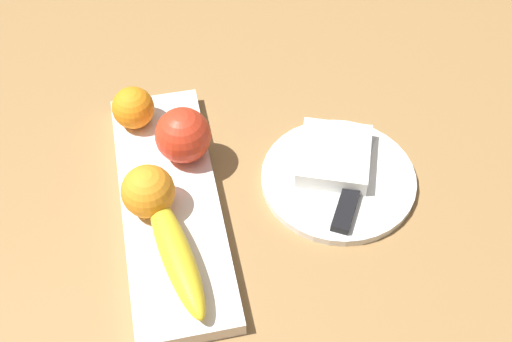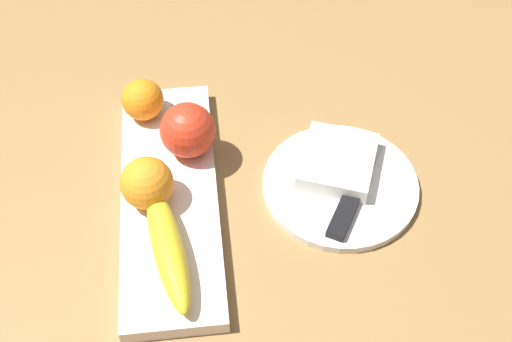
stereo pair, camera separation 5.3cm
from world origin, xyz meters
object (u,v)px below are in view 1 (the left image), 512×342
Objects in this scene: fruit_tray at (171,204)px; orange_near_apple at (148,191)px; knife at (350,196)px; apple at (183,135)px; folded_napkin at (334,156)px; dinner_plate at (338,179)px; orange_near_banana at (133,108)px; banana at (176,254)px.

fruit_tray is 5.74× the size of orange_near_apple.
orange_near_apple is 0.27m from knife.
folded_napkin is (-0.05, -0.20, -0.04)m from apple.
dinner_plate is (-0.07, -0.20, -0.06)m from apple.
apple is (0.07, -0.03, 0.05)m from fruit_tray.
apple reaches higher than orange_near_banana.
fruit_tray is at bearing -71.69° from orange_near_apple.
fruit_tray is at bearing 110.82° from knife.
orange_near_apple is 0.42× the size of knife.
apple is 0.71× the size of folded_napkin.
dinner_plate is at bearing -110.17° from apple.
apple reaches higher than fruit_tray.
dinner_plate is at bearing -119.35° from orange_near_banana.
orange_near_apple is at bearing 113.49° from knife.
fruit_tray is at bearing 157.19° from apple.
dinner_plate is at bearing -90.00° from fruit_tray.
knife is (-0.07, -0.00, -0.01)m from folded_napkin.
banana reaches higher than dinner_plate.
fruit_tray is 6.57× the size of orange_near_banana.
dinner_plate is 0.03m from folded_napkin.
folded_napkin reaches higher than dinner_plate.
orange_near_apple reaches higher than folded_napkin.
banana is 0.09m from orange_near_apple.
banana reaches higher than fruit_tray.
fruit_tray is 0.05m from orange_near_apple.
banana is at bearing 117.89° from folded_napkin.
banana is at bearing -165.81° from orange_near_apple.
orange_near_banana is 0.33m from knife.
banana is at bearing 178.58° from fruit_tray.
folded_napkin is at bearing -82.27° from orange_near_apple.
banana is 1.75× the size of folded_napkin.
orange_near_apple reaches higher than knife.
orange_near_apple reaches higher than fruit_tray.
folded_napkin is (0.03, -0.24, 0.01)m from fruit_tray.
knife is at bearing -99.40° from fruit_tray.
orange_near_apple is (-0.01, 0.03, 0.05)m from fruit_tray.
orange_near_banana is (0.15, 0.03, 0.04)m from fruit_tray.
folded_napkin is 0.07m from knife.
orange_near_apple is 0.64× the size of folded_napkin.
folded_napkin is at bearing 33.30° from knife.
banana is 0.25m from orange_near_banana.
orange_near_apple reaches higher than dinner_plate.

